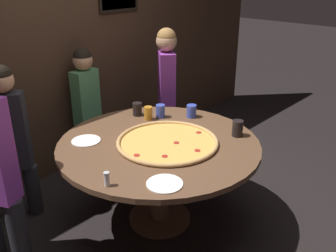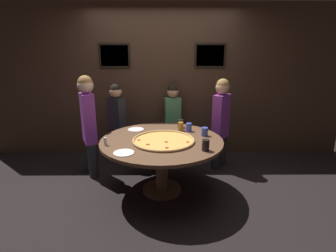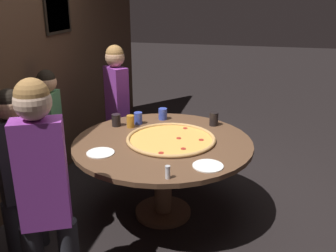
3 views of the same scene
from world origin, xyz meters
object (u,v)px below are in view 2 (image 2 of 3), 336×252
diner_side_right (88,120)px  diner_centre_back (117,119)px  drink_cup_far_right (189,127)px  drink_cup_front_edge (181,126)px  drink_cup_centre_back (205,132)px  giant_pizza (164,140)px  drink_cup_by_shaker (181,124)px  diner_far_left (221,119)px  diner_side_left (173,117)px  dining_table (162,149)px  drink_cup_far_left (206,145)px  white_plate_far_back (136,129)px  condiment_shaker (105,141)px  white_plate_beside_cup (124,153)px

diner_side_right → diner_centre_back: bearing=-64.3°
drink_cup_far_right → diner_centre_back: bearing=152.1°
drink_cup_front_edge → drink_cup_centre_back: bearing=-38.6°
giant_pizza → drink_cup_front_edge: bearing=62.0°
drink_cup_by_shaker → drink_cup_centre_back: size_ratio=1.03×
diner_far_left → diner_side_left: bearing=-79.1°
drink_cup_front_edge → diner_side_left: 0.81m
dining_table → diner_centre_back: (-0.74, 0.94, 0.15)m
drink_cup_front_edge → drink_cup_far_left: (0.24, -0.77, 0.01)m
giant_pizza → drink_cup_front_edge: drink_cup_front_edge is taller
drink_cup_far_left → drink_cup_centre_back: 0.53m
giant_pizza → white_plate_far_back: size_ratio=3.48×
drink_cup_centre_back → condiment_shaker: bearing=-164.4°
drink_cup_centre_back → diner_side_left: diner_side_left is taller
diner_side_right → diner_far_left: 2.01m
drink_cup_far_left → diner_side_right: 1.83m
giant_pizza → diner_centre_back: (-0.77, 1.01, 0.00)m
giant_pizza → diner_side_left: bearing=83.3°
diner_side_right → diner_centre_back: size_ratio=1.13×
diner_side_left → dining_table: bearing=73.4°
condiment_shaker → diner_side_left: size_ratio=0.08×
condiment_shaker → diner_centre_back: bearing=93.3°
white_plate_beside_cup → drink_cup_by_shaker: bearing=55.1°
giant_pizza → white_plate_beside_cup: 0.59m
diner_side_left → white_plate_far_back: bearing=45.6°
condiment_shaker → diner_centre_back: size_ratio=0.07×
dining_table → white_plate_beside_cup: 0.63m
dining_table → diner_centre_back: 1.21m
drink_cup_far_right → diner_centre_back: (-1.12, 0.59, -0.04)m
white_plate_beside_cup → giant_pizza: bearing=41.1°
condiment_shaker → white_plate_beside_cup: bearing=-44.1°
white_plate_beside_cup → diner_side_right: bearing=124.2°
drink_cup_by_shaker → diner_side_left: diner_side_left is taller
white_plate_beside_cup → white_plate_far_back: (0.04, 0.88, 0.00)m
drink_cup_far_right → diner_side_right: diner_side_right is taller
drink_cup_far_left → diner_centre_back: diner_centre_back is taller
drink_cup_far_left → diner_side_right: bearing=150.3°
giant_pizza → diner_side_left: diner_side_left is taller
drink_cup_far_left → condiment_shaker: size_ratio=1.35×
giant_pizza → diner_side_left: (0.15, 1.25, -0.03)m
diner_side_right → diner_centre_back: diner_side_right is taller
diner_centre_back → white_plate_beside_cup: bearing=141.4°
drink_cup_far_left → condiment_shaker: (-1.18, 0.18, -0.02)m
drink_cup_far_right → drink_cup_by_shaker: bearing=119.5°
white_plate_far_back → drink_cup_far_right: bearing=-6.1°
dining_table → diner_side_left: bearing=81.7°
drink_cup_far_right → white_plate_far_back: drink_cup_far_right is taller
drink_cup_far_right → diner_side_left: (-0.21, 0.84, -0.07)m
diner_centre_back → diner_side_right: bearing=89.6°
white_plate_beside_cup → condiment_shaker: condiment_shaker is taller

